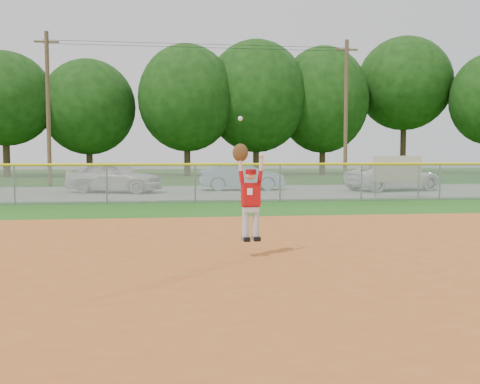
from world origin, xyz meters
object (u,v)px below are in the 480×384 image
at_px(car_blue, 242,176).
at_px(car_white_b, 394,177).
at_px(car_white_a, 114,176).
at_px(sponsor_sign, 397,170).
at_px(ballplayer, 249,193).

xyz_separation_m(car_blue, car_white_b, (7.73, -1.37, -0.02)).
height_order(car_white_a, car_blue, car_white_a).
distance_m(car_white_b, sponsor_sign, 4.62).
bearing_deg(ballplayer, car_blue, 82.85).
distance_m(car_white_a, ballplayer, 17.58).
bearing_deg(ballplayer, car_white_b, 59.21).
relative_size(car_white_a, car_blue, 1.06).
distance_m(car_white_a, car_blue, 6.48).
bearing_deg(sponsor_sign, car_blue, 136.87).
bearing_deg(car_white_a, car_blue, -61.63).
relative_size(car_blue, car_white_b, 0.87).
distance_m(car_blue, sponsor_sign, 8.26).
distance_m(sponsor_sign, ballplayer, 15.03).
height_order(car_white_b, ballplayer, ballplayer).
xyz_separation_m(car_white_a, car_white_b, (14.12, -0.29, -0.09)).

